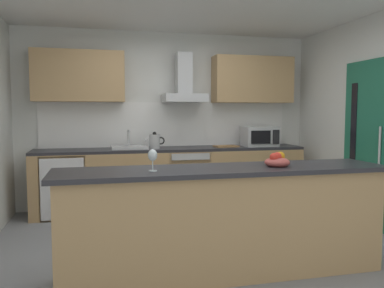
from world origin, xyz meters
name	(u,v)px	position (x,y,z in m)	size (l,w,h in m)	color
ground	(202,247)	(0.00, 0.00, -0.01)	(5.39, 4.95, 0.02)	gray
wall_back	(168,120)	(0.00, 2.04, 1.30)	(5.39, 0.12, 2.60)	silver
backsplash_tile	(169,124)	(0.00, 1.96, 1.23)	(3.73, 0.02, 0.66)	white
counter_back	(173,179)	(0.00, 1.66, 0.45)	(3.87, 0.60, 0.90)	tan
counter_island	(225,221)	(0.00, -0.73, 0.48)	(2.88, 0.64, 0.94)	tan
upper_cabinets	(170,78)	(0.00, 1.81, 1.91)	(3.81, 0.32, 0.70)	tan
side_door	(367,144)	(2.18, 0.28, 1.03)	(0.08, 0.85, 2.05)	#1E664C
oven	(186,178)	(0.20, 1.63, 0.46)	(0.60, 0.62, 0.80)	slate
refrigerator	(64,185)	(-1.50, 1.63, 0.43)	(0.58, 0.60, 0.85)	white
microwave	(260,136)	(1.33, 1.60, 1.05)	(0.50, 0.38, 0.30)	#B7BABC
sink	(129,147)	(-0.62, 1.64, 0.93)	(0.50, 0.40, 0.26)	silver
kettle	(155,141)	(-0.27, 1.60, 1.01)	(0.29, 0.15, 0.24)	#B7BABC
range_hood	(184,87)	(0.20, 1.76, 1.79)	(0.62, 0.45, 0.72)	#B7BABC
wine_glass	(153,156)	(-0.63, -0.79, 1.07)	(0.08, 0.08, 0.18)	silver
fruit_bowl	(277,161)	(0.47, -0.77, 0.99)	(0.22, 0.22, 0.13)	#B24C47
chopping_board	(226,146)	(0.80, 1.61, 0.91)	(0.34, 0.22, 0.02)	#9E7247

